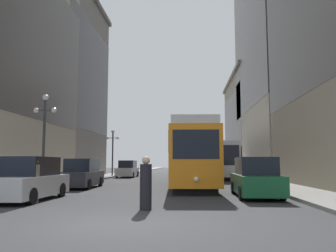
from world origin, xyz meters
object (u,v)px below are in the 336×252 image
lamp_post_left_far (113,145)px  parked_car_right_far (255,178)px  transit_bus (221,159)px  lamp_post_left_near (44,126)px  streetcar (190,155)px  pedestrian_crossing_near (146,185)px  parked_car_left_far (29,180)px  parked_car_left_near (82,174)px  pedestrian_crossing_far (34,182)px  parked_car_left_mid (128,169)px

lamp_post_left_far → parked_car_right_far: bearing=-61.6°
transit_bus → lamp_post_left_near: 19.71m
streetcar → pedestrian_crossing_near: 11.24m
streetcar → parked_car_right_far: streetcar is taller
transit_bus → lamp_post_left_near: bearing=-125.8°
parked_car_right_far → lamp_post_left_near: (-11.70, 3.53, 2.93)m
parked_car_right_far → parked_car_left_far: same height
pedestrian_crossing_near → parked_car_left_far: bearing=162.0°
streetcar → lamp_post_left_near: (-8.69, -2.97, 1.68)m
transit_bus → lamp_post_left_far: 12.22m
streetcar → transit_bus: (3.17, 12.66, -0.15)m
parked_car_left_far → pedestrian_crossing_near: parked_car_left_far is taller
streetcar → parked_car_left_far: (-6.79, -8.50, -1.26)m
parked_car_left_near → pedestrian_crossing_far: (0.66, -7.96, -0.03)m
lamp_post_left_near → parked_car_right_far: bearing=-16.8°
parked_car_left_far → transit_bus: bearing=65.1°
parked_car_right_far → pedestrian_crossing_near: 6.43m
parked_car_right_far → pedestrian_crossing_far: (-9.13, -2.98, -0.03)m
parked_car_left_near → pedestrian_crossing_near: size_ratio=2.66×
parked_car_left_near → pedestrian_crossing_far: parked_car_left_near is taller
parked_car_left_mid → parked_car_left_far: 22.76m
parked_car_left_near → lamp_post_left_far: size_ratio=0.92×
parked_car_left_near → parked_car_left_mid: size_ratio=0.96×
streetcar → transit_bus: bearing=73.5°
streetcar → parked_car_left_far: 10.95m
parked_car_left_near → parked_car_left_mid: bearing=88.4°
parked_car_left_far → lamp_post_left_far: 23.85m
parked_car_left_mid → pedestrian_crossing_far: 23.75m
parked_car_left_far → pedestrian_crossing_far: (0.66, -0.98, -0.03)m
streetcar → parked_car_left_mid: (-6.79, 14.26, -1.26)m
parked_car_left_far → parked_car_left_near: bearing=90.3°
pedestrian_crossing_far → parked_car_left_near: bearing=-126.4°
transit_bus → pedestrian_crossing_far: transit_bus is taller
transit_bus → parked_car_left_far: size_ratio=2.77×
transit_bus → streetcar: bearing=-102.7°
parked_car_left_far → pedestrian_crossing_near: 5.87m
lamp_post_left_far → parked_car_left_near: bearing=-83.5°
parked_car_right_far → pedestrian_crossing_far: bearing=19.3°
parked_car_right_far → lamp_post_left_far: size_ratio=0.95×
streetcar → lamp_post_left_far: bearing=117.5°
parked_car_left_mid → pedestrian_crossing_far: size_ratio=2.84×
transit_bus → pedestrian_crossing_far: size_ratio=7.42×
parked_car_left_near → lamp_post_left_near: lamp_post_left_near is taller
transit_bus → lamp_post_left_near: size_ratio=2.35×
parked_car_left_mid → parked_car_right_far: bearing=-64.6°
streetcar → parked_car_right_far: 7.27m
parked_car_right_far → pedestrian_crossing_near: parked_car_right_far is taller
streetcar → pedestrian_crossing_near: bearing=-100.2°
parked_car_left_mid → pedestrian_crossing_near: size_ratio=2.78×
parked_car_right_far → lamp_post_left_far: lamp_post_left_far is taller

